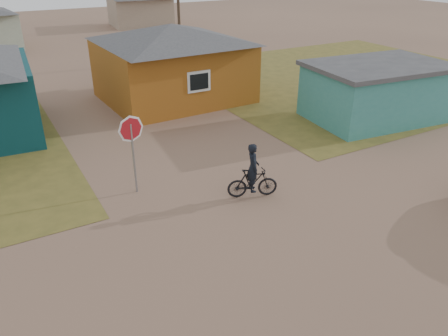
{
  "coord_description": "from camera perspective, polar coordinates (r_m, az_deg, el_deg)",
  "views": [
    {
      "loc": [
        -6.43,
        -7.21,
        7.11
      ],
      "look_at": [
        -0.65,
        3.0,
        1.3
      ],
      "focal_mm": 35.0,
      "sensor_mm": 36.0,
      "label": 1
    }
  ],
  "objects": [
    {
      "name": "grass_ne",
      "position": [
        29.61,
        15.64,
        11.51
      ],
      "size": [
        20.0,
        18.0,
        0.0
      ],
      "primitive_type": "cube",
      "color": "olive",
      "rests_on": "ground"
    },
    {
      "name": "house_beige_east",
      "position": [
        50.27,
        -10.93,
        19.91
      ],
      "size": [
        6.95,
        6.05,
        3.6
      ],
      "color": "gray",
      "rests_on": "ground"
    },
    {
      "name": "ground",
      "position": [
        12.0,
        9.98,
        -10.47
      ],
      "size": [
        120.0,
        120.0,
        0.0
      ],
      "primitive_type": "plane",
      "color": "#87634D"
    },
    {
      "name": "house_yellow",
      "position": [
        23.58,
        -6.71,
        13.66
      ],
      "size": [
        7.72,
        6.76,
        3.9
      ],
      "color": "#975417",
      "rests_on": "ground"
    },
    {
      "name": "utility_pole_near",
      "position": [
        32.09,
        -6.01,
        20.9
      ],
      "size": [
        1.4,
        0.2,
        8.0
      ],
      "color": "#423328",
      "rests_on": "ground"
    },
    {
      "name": "shed_turquoise",
      "position": [
        21.81,
        19.3,
        9.45
      ],
      "size": [
        6.71,
        4.93,
        2.6
      ],
      "color": "teal",
      "rests_on": "ground"
    },
    {
      "name": "stop_sign",
      "position": [
        13.92,
        -11.97,
        3.93
      ],
      "size": [
        0.86,
        0.22,
        2.66
      ],
      "color": "gray",
      "rests_on": "ground"
    },
    {
      "name": "cyclist",
      "position": [
        13.91,
        3.76,
        -1.29
      ],
      "size": [
        1.69,
        1.02,
        1.84
      ],
      "color": "black",
      "rests_on": "ground"
    }
  ]
}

